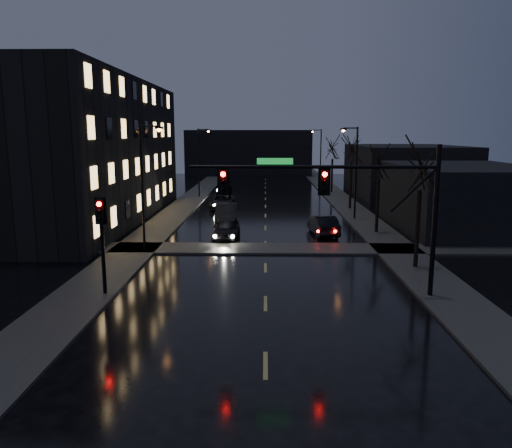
{
  "coord_description": "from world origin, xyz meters",
  "views": [
    {
      "loc": [
        -0.03,
        -13.21,
        7.48
      ],
      "look_at": [
        -0.46,
        10.2,
        3.2
      ],
      "focal_mm": 35.0,
      "sensor_mm": 36.0,
      "label": 1
    }
  ],
  "objects_px": {
    "oncoming_car_b": "(226,214)",
    "oncoming_car_c": "(223,202)",
    "oncoming_car_a": "(226,229)",
    "lead_car": "(323,225)",
    "oncoming_car_d": "(224,188)"
  },
  "relations": [
    {
      "from": "oncoming_car_b",
      "to": "oncoming_car_a",
      "type": "bearing_deg",
      "value": -89.07
    },
    {
      "from": "oncoming_car_a",
      "to": "oncoming_car_b",
      "type": "height_order",
      "value": "oncoming_car_b"
    },
    {
      "from": "oncoming_car_c",
      "to": "lead_car",
      "type": "distance_m",
      "value": 15.68
    },
    {
      "from": "oncoming_car_c",
      "to": "oncoming_car_a",
      "type": "bearing_deg",
      "value": -83.22
    },
    {
      "from": "oncoming_car_a",
      "to": "oncoming_car_b",
      "type": "xyz_separation_m",
      "value": [
        -0.48,
        6.09,
        0.08
      ]
    },
    {
      "from": "oncoming_car_a",
      "to": "oncoming_car_d",
      "type": "xyz_separation_m",
      "value": [
        -2.44,
        27.49,
        -0.13
      ]
    },
    {
      "from": "oncoming_car_b",
      "to": "lead_car",
      "type": "distance_m",
      "value": 8.8
    },
    {
      "from": "oncoming_car_b",
      "to": "oncoming_car_c",
      "type": "distance_m",
      "value": 8.69
    },
    {
      "from": "oncoming_car_c",
      "to": "oncoming_car_b",
      "type": "bearing_deg",
      "value": -82.28
    },
    {
      "from": "oncoming_car_c",
      "to": "oncoming_car_d",
      "type": "height_order",
      "value": "oncoming_car_c"
    },
    {
      "from": "oncoming_car_d",
      "to": "lead_car",
      "type": "xyz_separation_m",
      "value": [
        9.53,
        -25.88,
        0.1
      ]
    },
    {
      "from": "oncoming_car_a",
      "to": "lead_car",
      "type": "relative_size",
      "value": 1.0
    },
    {
      "from": "oncoming_car_b",
      "to": "lead_car",
      "type": "bearing_deg",
      "value": -34.21
    },
    {
      "from": "oncoming_car_a",
      "to": "lead_car",
      "type": "height_order",
      "value": "oncoming_car_a"
    },
    {
      "from": "oncoming_car_b",
      "to": "oncoming_car_d",
      "type": "distance_m",
      "value": 21.49
    }
  ]
}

